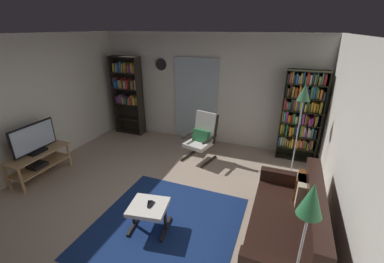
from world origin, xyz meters
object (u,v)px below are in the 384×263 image
object	(u,v)px
bookshelf_near_tv	(128,90)
floor_lamp_by_sofa	(309,213)
television	(34,140)
tv_remote	(151,205)
lounge_armchair	(202,135)
cell_phone	(150,204)
bookshelf_near_sofa	(301,113)
ottoman	(148,209)
leather_sofa	(288,225)
tv_stand	(39,161)
wall_clock	(161,64)
floor_lamp_by_shelf	(303,100)

from	to	relation	value
bookshelf_near_tv	floor_lamp_by_sofa	distance (m)	5.54
television	tv_remote	world-z (taller)	television
lounge_armchair	cell_phone	size ratio (longest dim) A/B	7.30
bookshelf_near_tv	bookshelf_near_sofa	size ratio (longest dim) A/B	1.06
cell_phone	television	bearing A→B (deg)	146.70
bookshelf_near_sofa	floor_lamp_by_sofa	world-z (taller)	bookshelf_near_sofa
lounge_armchair	tv_remote	world-z (taller)	lounge_armchair
television	ottoman	distance (m)	2.70
cell_phone	floor_lamp_by_sofa	xyz separation A→B (m)	(1.90, -0.59, 0.89)
leather_sofa	bookshelf_near_tv	bearing A→B (deg)	148.10
cell_phone	bookshelf_near_tv	bearing A→B (deg)	103.39
television	lounge_armchair	world-z (taller)	television
television	lounge_armchair	bearing A→B (deg)	35.51
tv_stand	tv_remote	distance (m)	2.70
bookshelf_near_sofa	cell_phone	xyz separation A→B (m)	(-1.90, -3.00, -0.65)
tv_remote	wall_clock	world-z (taller)	wall_clock
television	floor_lamp_by_sofa	distance (m)	4.66
bookshelf_near_sofa	floor_lamp_by_shelf	xyz separation A→B (m)	(-0.04, -0.75, 0.46)
tv_stand	cell_phone	xyz separation A→B (m)	(2.64, -0.39, 0.06)
leather_sofa	cell_phone	world-z (taller)	leather_sofa
cell_phone	wall_clock	world-z (taller)	wall_clock
tv_stand	cell_phone	size ratio (longest dim) A/B	8.15
bookshelf_near_sofa	lounge_armchair	world-z (taller)	bookshelf_near_sofa
tv_remote	floor_lamp_by_shelf	world-z (taller)	floor_lamp_by_shelf
leather_sofa	cell_phone	bearing A→B (deg)	-168.45
television	floor_lamp_by_shelf	distance (m)	4.91
floor_lamp_by_shelf	wall_clock	world-z (taller)	wall_clock
bookshelf_near_sofa	ottoman	xyz separation A→B (m)	(-1.91, -3.03, -0.72)
bookshelf_near_tv	ottoman	xyz separation A→B (m)	(2.32, -3.01, -0.84)
leather_sofa	lounge_armchair	distance (m)	2.66
lounge_armchair	tv_remote	xyz separation A→B (m)	(0.05, -2.28, -0.13)
floor_lamp_by_shelf	floor_lamp_by_sofa	bearing A→B (deg)	-89.27
ottoman	cell_phone	distance (m)	0.08
bookshelf_near_sofa	cell_phone	bearing A→B (deg)	-122.36
tv_stand	bookshelf_near_sofa	distance (m)	5.28
leather_sofa	cell_phone	xyz separation A→B (m)	(-1.84, -0.38, 0.08)
leather_sofa	tv_stand	bearing A→B (deg)	179.86
floor_lamp_by_shelf	tv_stand	bearing A→B (deg)	-157.55
wall_clock	television	bearing A→B (deg)	-113.64
bookshelf_near_sofa	tv_remote	distance (m)	3.61
television	cell_phone	xyz separation A→B (m)	(2.63, -0.40, -0.39)
bookshelf_near_tv	floor_lamp_by_sofa	bearing A→B (deg)	-40.17
tv_stand	lounge_armchair	world-z (taller)	lounge_armchair
tv_stand	floor_lamp_by_sofa	distance (m)	4.73
tv_stand	floor_lamp_by_shelf	world-z (taller)	floor_lamp_by_shelf
television	wall_clock	distance (m)	3.21
tv_remote	leather_sofa	bearing A→B (deg)	14.20
bookshelf_near_sofa	cell_phone	distance (m)	3.61
floor_lamp_by_sofa	lounge_armchair	bearing A→B (deg)	123.87
bookshelf_near_sofa	ottoman	size ratio (longest dim) A/B	3.24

